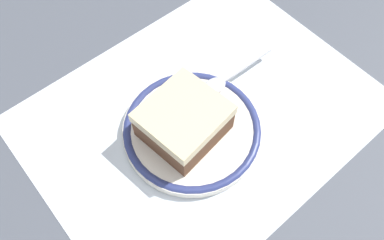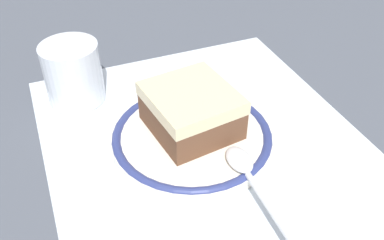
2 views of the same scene
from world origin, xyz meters
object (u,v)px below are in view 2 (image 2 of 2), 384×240
object	(u,v)px
cake_slice	(191,110)
spoon	(246,171)
plate	(192,137)
cup	(74,76)

from	to	relation	value
cake_slice	spoon	distance (m)	0.09
spoon	plate	bearing A→B (deg)	-160.69
spoon	cup	size ratio (longest dim) A/B	1.67
cup	plate	bearing A→B (deg)	37.65
plate	cake_slice	world-z (taller)	cake_slice
cake_slice	plate	bearing A→B (deg)	-17.92
plate	cup	world-z (taller)	cup
plate	cup	bearing A→B (deg)	-142.35
plate	cup	size ratio (longest dim) A/B	2.36
plate	cup	xyz separation A→B (m)	(-0.13, -0.10, 0.02)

